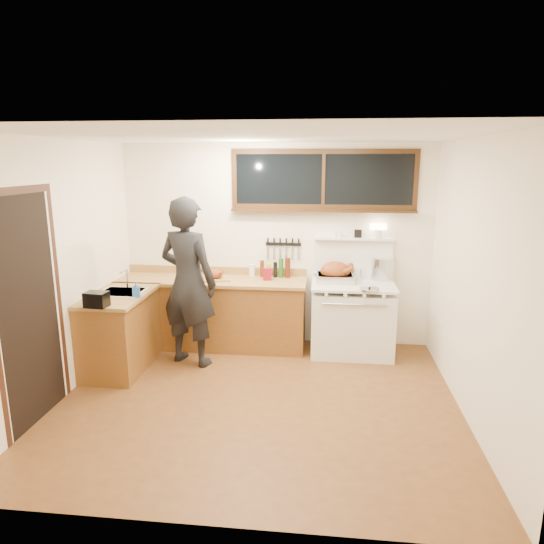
# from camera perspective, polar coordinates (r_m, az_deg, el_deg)

# --- Properties ---
(ground_plane) EXTENTS (4.00, 3.50, 0.02)m
(ground_plane) POSITION_cam_1_polar(r_m,az_deg,el_deg) (5.10, -1.66, -14.99)
(ground_plane) COLOR brown
(room_shell) EXTENTS (4.10, 3.60, 2.65)m
(room_shell) POSITION_cam_1_polar(r_m,az_deg,el_deg) (4.56, -1.80, 3.74)
(room_shell) COLOR white
(room_shell) RESTS_ON ground
(counter_back) EXTENTS (2.44, 0.64, 1.00)m
(counter_back) POSITION_cam_1_polar(r_m,az_deg,el_deg) (6.38, -7.04, -4.69)
(counter_back) COLOR brown
(counter_back) RESTS_ON ground
(counter_left) EXTENTS (0.64, 1.09, 0.90)m
(counter_left) POSITION_cam_1_polar(r_m,az_deg,el_deg) (5.92, -17.46, -6.67)
(counter_left) COLOR brown
(counter_left) RESTS_ON ground
(sink_unit) EXTENTS (0.50, 0.45, 0.37)m
(sink_unit) POSITION_cam_1_polar(r_m,az_deg,el_deg) (5.86, -17.25, -2.79)
(sink_unit) COLOR white
(sink_unit) RESTS_ON counter_left
(vintage_stove) EXTENTS (1.02, 0.74, 1.60)m
(vintage_stove) POSITION_cam_1_polar(r_m,az_deg,el_deg) (6.18, 9.41, -5.21)
(vintage_stove) COLOR white
(vintage_stove) RESTS_ON ground
(back_window) EXTENTS (2.32, 0.13, 0.77)m
(back_window) POSITION_cam_1_polar(r_m,az_deg,el_deg) (6.18, 6.05, 9.98)
(back_window) COLOR black
(back_window) RESTS_ON room_shell
(left_doorway) EXTENTS (0.02, 1.04, 2.17)m
(left_doorway) POSITION_cam_1_polar(r_m,az_deg,el_deg) (4.88, -26.60, -3.82)
(left_doorway) COLOR black
(left_doorway) RESTS_ON ground
(knife_strip) EXTENTS (0.46, 0.03, 0.28)m
(knife_strip) POSITION_cam_1_polar(r_m,az_deg,el_deg) (6.30, 1.33, 3.21)
(knife_strip) COLOR black
(knife_strip) RESTS_ON room_shell
(man) EXTENTS (0.84, 0.69, 1.99)m
(man) POSITION_cam_1_polar(r_m,az_deg,el_deg) (5.73, -9.84, -1.20)
(man) COLOR black
(man) RESTS_ON ground
(soap_bottle) EXTENTS (0.10, 0.10, 0.17)m
(soap_bottle) POSITION_cam_1_polar(r_m,az_deg,el_deg) (5.57, -15.70, -2.01)
(soap_bottle) COLOR #245EB4
(soap_bottle) RESTS_ON counter_left
(toaster) EXTENTS (0.24, 0.18, 0.16)m
(toaster) POSITION_cam_1_polar(r_m,az_deg,el_deg) (5.34, -19.95, -3.06)
(toaster) COLOR black
(toaster) RESTS_ON counter_left
(cutting_board) EXTENTS (0.44, 0.37, 0.13)m
(cutting_board) POSITION_cam_1_polar(r_m,az_deg,el_deg) (6.19, -6.71, -0.44)
(cutting_board) COLOR #A77C42
(cutting_board) RESTS_ON counter_back
(roast_turkey) EXTENTS (0.51, 0.38, 0.26)m
(roast_turkey) POSITION_cam_1_polar(r_m,az_deg,el_deg) (6.09, 7.47, -0.20)
(roast_turkey) COLOR silver
(roast_turkey) RESTS_ON vintage_stove
(stockpot) EXTENTS (0.31, 0.31, 0.28)m
(stockpot) POSITION_cam_1_polar(r_m,az_deg,el_deg) (6.33, 12.93, 0.40)
(stockpot) COLOR silver
(stockpot) RESTS_ON vintage_stove
(saucepan) EXTENTS (0.21, 0.30, 0.12)m
(saucepan) POSITION_cam_1_polar(r_m,az_deg,el_deg) (6.33, 9.80, -0.15)
(saucepan) COLOR silver
(saucepan) RESTS_ON vintage_stove
(pot_lid) EXTENTS (0.31, 0.31, 0.04)m
(pot_lid) POSITION_cam_1_polar(r_m,az_deg,el_deg) (5.78, 11.39, -2.00)
(pot_lid) COLOR silver
(pot_lid) RESTS_ON vintage_stove
(coffee_tin) EXTENTS (0.12, 0.10, 0.16)m
(coffee_tin) POSITION_cam_1_polar(r_m,az_deg,el_deg) (6.14, -0.56, -0.23)
(coffee_tin) COLOR maroon
(coffee_tin) RESTS_ON counter_back
(pitcher) EXTENTS (0.09, 0.09, 0.16)m
(pitcher) POSITION_cam_1_polar(r_m,az_deg,el_deg) (6.35, -2.37, 0.22)
(pitcher) COLOR white
(pitcher) RESTS_ON counter_back
(bottle_cluster) EXTENTS (0.40, 0.07, 0.26)m
(bottle_cluster) POSITION_cam_1_polar(r_m,az_deg,el_deg) (6.27, 0.59, 0.40)
(bottle_cluster) COLOR black
(bottle_cluster) RESTS_ON counter_back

